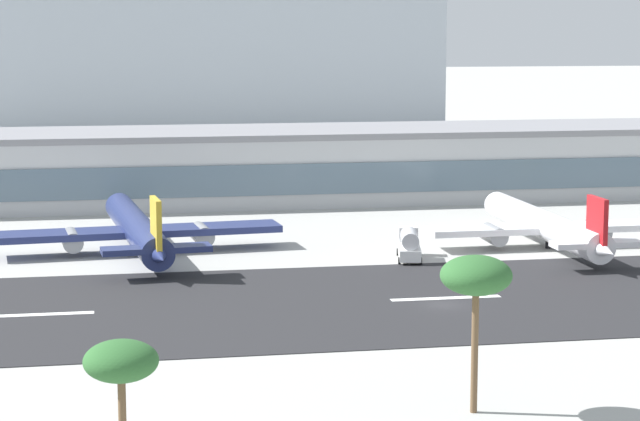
% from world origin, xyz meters
% --- Properties ---
extents(ground_plane, '(1400.00, 1400.00, 0.00)m').
position_xyz_m(ground_plane, '(0.00, 0.00, 0.00)').
color(ground_plane, '#A8A8A3').
extents(runway_strip, '(800.00, 38.47, 0.08)m').
position_xyz_m(runway_strip, '(0.00, 2.89, 0.04)').
color(runway_strip, '#262628').
rests_on(runway_strip, ground_plane).
extents(runway_centreline_dash_3, '(12.00, 1.20, 0.01)m').
position_xyz_m(runway_centreline_dash_3, '(-41.78, 2.89, 0.09)').
color(runway_centreline_dash_3, white).
rests_on(runway_centreline_dash_3, runway_strip).
extents(runway_centreline_dash_4, '(12.00, 1.20, 0.01)m').
position_xyz_m(runway_centreline_dash_4, '(1.08, 2.89, 0.09)').
color(runway_centreline_dash_4, white).
rests_on(runway_centreline_dash_4, runway_strip).
extents(terminal_building, '(193.31, 24.14, 11.81)m').
position_xyz_m(terminal_building, '(-3.17, 80.47, 5.91)').
color(terminal_building, '#B7BABC').
rests_on(terminal_building, ground_plane).
extents(distant_hotel_block, '(148.91, 37.12, 43.82)m').
position_xyz_m(distant_hotel_block, '(-18.10, 214.47, 21.91)').
color(distant_hotel_block, '#A8B2BC').
rests_on(distant_hotel_block, ground_plane).
extents(airliner_gold_tail_gate_0, '(37.26, 44.63, 9.32)m').
position_xyz_m(airliner_gold_tail_gate_0, '(-30.15, 35.31, 2.97)').
color(airliner_gold_tail_gate_0, navy).
rests_on(airliner_gold_tail_gate_0, ground_plane).
extents(airliner_red_tail_gate_1, '(31.64, 42.35, 8.84)m').
position_xyz_m(airliner_red_tail_gate_1, '(22.49, 29.72, 2.82)').
color(airliner_red_tail_gate_1, white).
rests_on(airliner_red_tail_gate_1, ground_plane).
extents(service_fuel_truck_1, '(4.31, 8.85, 3.95)m').
position_xyz_m(service_fuel_truck_1, '(2.71, 24.97, 2.03)').
color(service_fuel_truck_1, white).
rests_on(service_fuel_truck_1, ground_plane).
extents(palm_tree_1, '(5.38, 5.38, 12.01)m').
position_xyz_m(palm_tree_1, '(-7.67, -35.10, 10.36)').
color(palm_tree_1, brown).
rests_on(palm_tree_1, ground_plane).
extents(palm_tree_2, '(4.43, 4.43, 10.76)m').
position_xyz_m(palm_tree_2, '(-34.03, -50.67, 9.34)').
color(palm_tree_2, brown).
rests_on(palm_tree_2, ground_plane).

